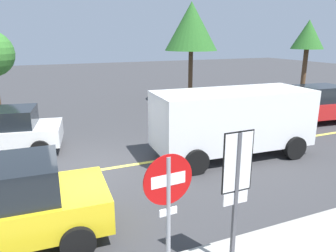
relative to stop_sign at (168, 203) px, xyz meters
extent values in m
plane|color=#38383A|center=(-0.11, 5.24, -1.60)|extent=(80.00, 80.00, 0.00)
cube|color=#E0D14C|center=(2.89, 5.24, -1.59)|extent=(28.00, 0.16, 0.01)
cylinder|color=gray|center=(0.00, 0.00, -0.45)|extent=(0.07, 0.07, 2.30)
cylinder|color=red|center=(0.00, 0.00, 0.36)|extent=(0.76, 0.07, 0.76)
cube|color=white|center=(0.00, 0.00, 0.36)|extent=(0.53, 0.06, 0.18)
cube|color=white|center=(0.00, 0.00, -0.14)|extent=(0.28, 0.04, 0.11)
cube|color=#4C4C51|center=(1.17, 0.03, -0.35)|extent=(0.06, 0.06, 2.50)
cube|color=white|center=(1.17, 0.03, 0.43)|extent=(0.50, 0.03, 0.95)
cube|color=black|center=(1.17, 0.03, 0.43)|extent=(0.54, 0.02, 0.99)
cube|color=white|center=(1.17, 0.03, -0.19)|extent=(0.45, 0.02, 0.20)
cube|color=white|center=(4.36, 4.78, -0.31)|extent=(5.30, 2.28, 1.82)
cube|color=black|center=(2.28, 4.89, 0.09)|extent=(0.26, 1.85, 0.80)
cylinder|color=black|center=(2.54, 3.87, -1.22)|extent=(0.77, 0.30, 0.76)
cylinder|color=black|center=(2.65, 5.87, -1.22)|extent=(0.77, 0.30, 0.76)
cylinder|color=black|center=(6.07, 3.68, -1.22)|extent=(0.77, 0.30, 0.76)
cylinder|color=black|center=(6.18, 5.68, -1.22)|extent=(0.77, 0.30, 0.76)
cylinder|color=black|center=(-1.15, 1.44, -1.28)|extent=(0.65, 0.25, 0.64)
cylinder|color=black|center=(-1.06, 3.20, -1.28)|extent=(0.65, 0.25, 0.64)
cube|color=red|center=(10.31, 6.85, -0.93)|extent=(4.27, 2.15, 0.69)
cube|color=black|center=(10.52, 6.83, -0.24)|extent=(2.12, 1.74, 0.69)
cylinder|color=black|center=(8.83, 6.11, -1.28)|extent=(0.66, 0.28, 0.64)
cylinder|color=black|center=(9.00, 7.87, -1.28)|extent=(0.66, 0.28, 0.64)
cylinder|color=black|center=(11.79, 7.60, -1.28)|extent=(0.66, 0.28, 0.64)
cube|color=white|center=(-2.72, 8.01, -0.97)|extent=(4.09, 2.40, 0.62)
cube|color=black|center=(-2.53, 7.98, -0.35)|extent=(2.08, 1.86, 0.62)
cylinder|color=black|center=(-1.57, 6.92, -1.28)|extent=(0.67, 0.32, 0.64)
cylinder|color=black|center=(-1.28, 8.69, -1.28)|extent=(0.67, 0.32, 0.64)
cylinder|color=#513823|center=(15.17, 12.43, -0.06)|extent=(0.30, 0.30, 3.08)
cone|color=#286023|center=(15.17, 12.43, 2.40)|extent=(2.06, 2.06, 1.84)
cylinder|color=#513823|center=(7.17, 13.35, -0.06)|extent=(0.26, 0.26, 3.08)
cone|color=#286023|center=(7.17, 13.35, 2.84)|extent=(3.04, 3.04, 2.71)
camera|label=1|loc=(-1.62, -3.77, 2.29)|focal=34.28mm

